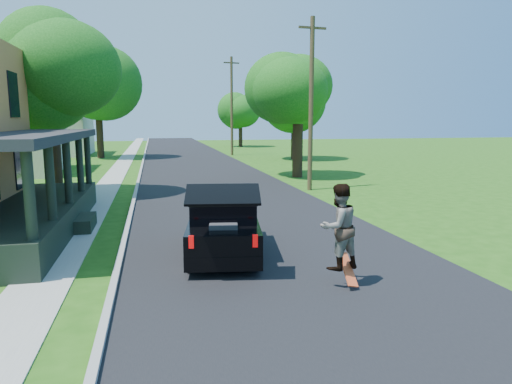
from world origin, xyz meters
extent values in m
plane|color=#214F0F|center=(0.00, 0.00, 0.00)|extent=(140.00, 140.00, 0.00)
cube|color=black|center=(0.00, 20.00, 0.00)|extent=(8.00, 120.00, 0.02)
cube|color=gray|center=(-4.05, 20.00, 0.00)|extent=(0.15, 120.00, 0.12)
cube|color=gray|center=(-5.60, 20.00, 0.00)|extent=(1.30, 120.00, 0.03)
cube|color=black|center=(-6.80, 6.00, 0.45)|extent=(2.40, 10.00, 0.90)
cube|color=black|center=(-6.80, 6.00, 3.00)|extent=(2.60, 10.30, 0.25)
cube|color=beige|center=(-13.50, 40.00, 2.50)|extent=(8.00, 8.00, 5.00)
pyramid|color=black|center=(-13.50, 40.00, 7.20)|extent=(12.78, 12.78, 2.20)
cube|color=black|center=(-1.40, 2.37, 0.61)|extent=(2.34, 4.35, 0.80)
cube|color=black|center=(-1.38, 2.51, 1.25)|extent=(1.97, 2.78, 0.52)
cube|color=black|center=(-1.38, 2.51, 1.53)|extent=(2.02, 2.86, 0.08)
cube|color=black|center=(-1.71, 0.38, 1.93)|extent=(1.71, 1.09, 0.36)
cube|color=#333438|center=(-1.59, 1.15, 0.89)|extent=(0.74, 0.66, 0.42)
cube|color=silver|center=(-2.07, 2.62, 1.62)|extent=(0.40, 2.26, 0.06)
cube|color=silver|center=(-0.69, 2.41, 1.62)|extent=(0.40, 2.26, 0.06)
cube|color=#990505|center=(-2.40, 0.45, 0.89)|extent=(0.12, 0.07, 0.28)
cube|color=#990505|center=(-1.02, 0.24, 0.89)|extent=(0.12, 0.07, 0.28)
cylinder|color=black|center=(-1.94, 3.84, 0.32)|extent=(0.32, 0.67, 0.64)
cylinder|color=black|center=(-0.45, 3.61, 0.32)|extent=(0.32, 0.67, 0.64)
cylinder|color=black|center=(-2.35, 1.14, 0.32)|extent=(0.32, 0.67, 0.64)
cylinder|color=black|center=(-0.86, 0.91, 0.32)|extent=(0.32, 0.67, 0.64)
imported|color=black|center=(0.60, -0.52, 1.31)|extent=(1.05, 0.91, 1.82)
cube|color=#C23B10|center=(0.82, -0.53, 0.38)|extent=(0.28, 0.77, 0.60)
cylinder|color=black|center=(-7.65, 13.54, 1.92)|extent=(0.67, 0.67, 3.83)
sphere|color=#2C8222|center=(-7.65, 13.54, 5.52)|extent=(5.70, 5.70, 5.07)
sphere|color=#2C8222|center=(-7.27, 13.17, 6.65)|extent=(4.94, 4.94, 4.40)
sphere|color=#2C8222|center=(-8.12, 14.04, 6.09)|extent=(5.06, 5.06, 4.51)
cylinder|color=black|center=(-7.94, 35.09, 1.96)|extent=(0.70, 0.70, 3.92)
sphere|color=#2C8222|center=(-7.94, 35.09, 5.96)|extent=(6.88, 6.88, 6.10)
sphere|color=#2C8222|center=(-7.45, 34.82, 7.31)|extent=(5.96, 5.96, 5.29)
sphere|color=#2C8222|center=(-8.55, 35.46, 6.63)|extent=(6.11, 6.11, 5.42)
cylinder|color=black|center=(5.50, 17.62, 1.63)|extent=(0.68, 0.68, 3.25)
sphere|color=#2C8222|center=(5.50, 17.62, 4.82)|extent=(5.07, 5.07, 4.71)
sphere|color=#2C8222|center=(5.98, 17.32, 5.87)|extent=(4.39, 4.39, 4.08)
sphere|color=#2C8222|center=(4.90, 18.03, 5.34)|extent=(4.51, 4.51, 4.18)
cylinder|color=black|center=(9.10, 29.86, 1.79)|extent=(0.73, 0.73, 3.59)
sphere|color=#2C8222|center=(9.10, 29.86, 5.32)|extent=(6.79, 6.79, 5.19)
sphere|color=#2C8222|center=(9.59, 29.74, 6.47)|extent=(5.88, 5.88, 4.50)
sphere|color=#2C8222|center=(8.49, 30.04, 5.89)|extent=(6.03, 6.03, 4.61)
cylinder|color=black|center=(7.96, 49.62, 1.29)|extent=(0.63, 0.63, 2.57)
sphere|color=#2C8222|center=(7.96, 49.62, 4.05)|extent=(5.62, 5.62, 4.43)
sphere|color=#2C8222|center=(8.39, 49.49, 5.03)|extent=(4.87, 4.87, 3.84)
sphere|color=#2C8222|center=(7.43, 49.81, 4.54)|extent=(5.00, 5.00, 3.93)
cylinder|color=#40311D|center=(4.50, 12.44, 4.20)|extent=(0.25, 0.25, 8.40)
cube|color=#40311D|center=(4.50, 12.44, 7.87)|extent=(1.42, 0.21, 0.11)
cylinder|color=#40311D|center=(4.50, 35.83, 4.78)|extent=(0.29, 0.29, 9.55)
cube|color=#40311D|center=(4.50, 35.83, 8.96)|extent=(1.58, 0.36, 0.12)
camera|label=1|loc=(-3.12, -9.21, 3.52)|focal=32.00mm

